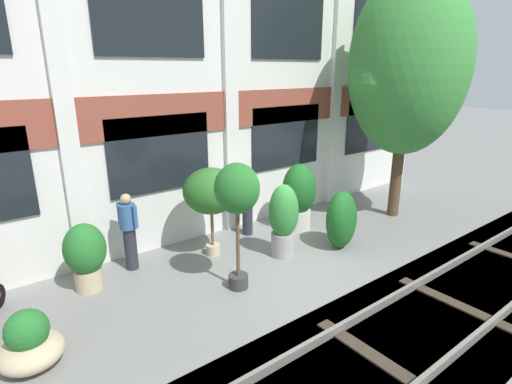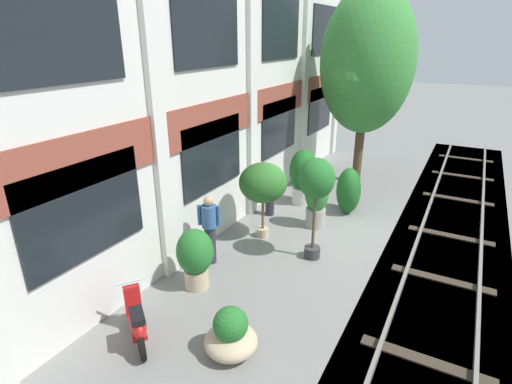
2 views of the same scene
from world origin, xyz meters
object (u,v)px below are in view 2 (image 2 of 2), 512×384
scooter_near_curb (137,322)px  resident_watching_tracks (210,228)px  broadleaf_tree (367,64)px  potted_plant_ribbed_drum (195,256)px  potted_plant_tall_urn (316,183)px  resident_by_doorway (270,187)px  potted_plant_stone_basin (317,196)px  topiary_hedge (348,191)px  potted_plant_terracotta_small (263,184)px  potted_plant_wide_bowl (231,335)px  potted_plant_fluted_column (303,175)px

scooter_near_curb → resident_watching_tracks: (2.80, 0.42, 0.46)m
broadleaf_tree → potted_plant_ribbed_drum: 8.92m
potted_plant_tall_urn → resident_by_doorway: bearing=49.7°
broadleaf_tree → potted_plant_stone_basin: 5.31m
topiary_hedge → potted_plant_tall_urn: bearing=-179.3°
resident_by_doorway → topiary_hedge: resident_by_doorway is taller
potted_plant_terracotta_small → scooter_near_curb: size_ratio=1.77×
potted_plant_stone_basin → topiary_hedge: bearing=-20.0°
potted_plant_terracotta_small → potted_plant_stone_basin: 1.70m
broadleaf_tree → topiary_hedge: broadleaf_tree is taller
potted_plant_terracotta_small → resident_watching_tracks: potted_plant_terracotta_small is taller
broadleaf_tree → potted_plant_stone_basin: (-4.26, -0.03, -3.17)m
scooter_near_curb → potted_plant_stone_basin: bearing=-62.3°
potted_plant_wide_bowl → resident_by_doorway: (5.26, 1.93, 0.51)m
resident_by_doorway → potted_plant_tall_urn: bearing=-38.7°
potted_plant_stone_basin → resident_watching_tracks: size_ratio=1.00×
potted_plant_tall_urn → topiary_hedge: 3.22m
potted_plant_wide_bowl → potted_plant_fluted_column: 6.74m
potted_plant_stone_basin → potted_plant_fluted_column: potted_plant_fluted_column is taller
broadleaf_tree → potted_plant_terracotta_small: (-5.51, 0.97, -2.59)m
potted_plant_terracotta_small → resident_watching_tracks: size_ratio=1.22×
scooter_near_curb → resident_by_doorway: (5.84, 0.41, 0.43)m
potted_plant_fluted_column → potted_plant_wide_bowl: bearing=-167.7°
potted_plant_tall_urn → potted_plant_wide_bowl: 3.89m
potted_plant_ribbed_drum → resident_by_doorway: 4.02m
potted_plant_fluted_column → resident_by_doorway: (-1.30, 0.50, -0.08)m
broadleaf_tree → potted_plant_stone_basin: broadleaf_tree is taller
broadleaf_tree → topiary_hedge: bearing=-169.7°
potted_plant_tall_urn → potted_plant_terracotta_small: bearing=76.4°
potted_plant_fluted_column → resident_by_doorway: 1.39m
potted_plant_wide_bowl → resident_by_doorway: bearing=20.2°
potted_plant_ribbed_drum → topiary_hedge: size_ratio=0.97×
scooter_near_curb → potted_plant_tall_urn: bearing=-72.9°
potted_plant_stone_basin → resident_watching_tracks: (-2.96, 1.48, -0.02)m
potted_plant_tall_urn → resident_by_doorway: potted_plant_tall_urn is taller
scooter_near_curb → resident_watching_tracks: size_ratio=0.69×
potted_plant_tall_urn → topiary_hedge: (2.98, 0.04, -1.20)m
potted_plant_wide_bowl → resident_watching_tracks: bearing=41.2°
potted_plant_ribbed_drum → resident_by_doorway: bearing=4.1°
broadleaf_tree → potted_plant_ribbed_drum: size_ratio=4.90×
potted_plant_tall_urn → resident_watching_tracks: bearing=123.8°
potted_plant_terracotta_small → potted_plant_ribbed_drum: bearing=176.4°
potted_plant_wide_bowl → resident_watching_tracks: size_ratio=0.54×
broadleaf_tree → scooter_near_curb: bearing=174.2°
scooter_near_curb → topiary_hedge: topiary_hedge is taller
potted_plant_terracotta_small → topiary_hedge: potted_plant_terracotta_small is taller
potted_plant_wide_bowl → potted_plant_ribbed_drum: size_ratio=0.67×
resident_by_doorway → topiary_hedge: bearing=35.0°
potted_plant_wide_bowl → potted_plant_fluted_column: (6.56, 1.43, 0.59)m
potted_plant_fluted_column → scooter_near_curb: potted_plant_fluted_column is taller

